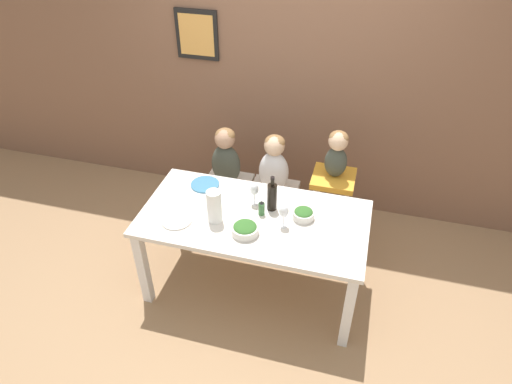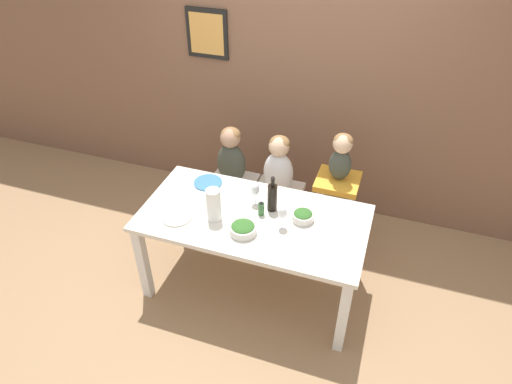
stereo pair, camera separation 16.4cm
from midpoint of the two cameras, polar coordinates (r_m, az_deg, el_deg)
ground_plane at (r=3.87m, az=-1.49°, el=-11.52°), size 14.00×14.00×0.00m
wall_back at (r=4.12m, az=3.47°, el=14.89°), size 10.00×0.09×2.70m
dining_table at (r=3.41m, az=-1.66°, el=-4.38°), size 1.67×0.85×0.74m
chair_far_left at (r=4.21m, az=-4.74°, el=0.35°), size 0.42×0.41×0.47m
chair_far_center at (r=4.10m, az=1.00°, el=-0.61°), size 0.42×0.41×0.47m
chair_right_highchair at (r=3.93m, az=8.32°, el=0.14°), size 0.35×0.35×0.72m
person_child_left at (r=4.00m, az=-4.99°, el=4.48°), size 0.26×0.18×0.55m
person_child_center at (r=3.89m, az=1.06°, el=3.59°), size 0.26×0.18×0.55m
person_baby_right at (r=3.71m, az=8.86°, el=5.07°), size 0.18×0.16×0.42m
wine_bottle at (r=3.35m, az=0.62°, el=-0.56°), size 0.07×0.07×0.29m
paper_towel_roll at (r=3.26m, az=-6.67°, el=-1.83°), size 0.11×0.11×0.26m
wine_glass_near at (r=3.19m, az=2.04°, el=-2.53°), size 0.07×0.07×0.19m
wine_glass_far at (r=3.39m, az=-1.59°, el=0.26°), size 0.07×0.07×0.19m
salad_bowl_large at (r=3.19m, az=-2.85°, el=-4.65°), size 0.19×0.19×0.08m
salad_bowl_small at (r=3.32m, az=4.55°, el=-2.78°), size 0.16×0.16×0.08m
dinner_plate_front_left at (r=3.38m, az=-11.27°, el=-3.46°), size 0.23×0.23×0.01m
dinner_plate_back_left at (r=3.69m, az=-7.66°, el=0.93°), size 0.23×0.23×0.01m
condiment_bottle_hot_sauce at (r=3.33m, az=-0.72°, el=-2.04°), size 0.05×0.05×0.12m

